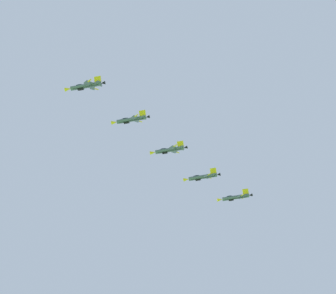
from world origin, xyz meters
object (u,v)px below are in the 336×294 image
object	(u,v)px
fighter_jet_left_wing	(131,120)
fighter_jet_left_outer	(202,177)
fighter_jet_right_wing	(169,150)
fighter_jet_lead	(85,86)
fighter_jet_right_outer	(235,197)

from	to	relation	value
fighter_jet_left_wing	fighter_jet_left_outer	size ratio (longest dim) A/B	1.00
fighter_jet_right_wing	fighter_jet_lead	bearing A→B (deg)	141.20
fighter_jet_lead	fighter_jet_left_wing	xyz separation A→B (m)	(21.83, 5.34, 2.55)
fighter_jet_left_wing	fighter_jet_right_wing	world-z (taller)	fighter_jet_left_wing
fighter_jet_left_outer	fighter_jet_right_outer	xyz separation A→B (m)	(19.76, 4.06, 4.02)
fighter_jet_left_wing	fighter_jet_right_outer	distance (m)	58.94
fighter_jet_left_wing	fighter_jet_right_wing	bearing A→B (deg)	-39.69
fighter_jet_left_wing	fighter_jet_left_outer	bearing A→B (deg)	-39.88
fighter_jet_left_outer	fighter_jet_left_wing	bearing A→B (deg)	140.12
fighter_jet_lead	fighter_jet_right_wing	distance (m)	42.86
fighter_jet_left_wing	fighter_jet_left_outer	world-z (taller)	fighter_jet_left_wing
fighter_jet_lead	fighter_jet_left_outer	distance (m)	61.24
fighter_jet_lead	fighter_jet_right_outer	xyz separation A→B (m)	(79.53, 17.36, 3.16)
fighter_jet_lead	fighter_jet_left_wing	world-z (taller)	fighter_jet_left_wing
fighter_jet_left_wing	fighter_jet_right_outer	bearing A→B (deg)	-39.97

